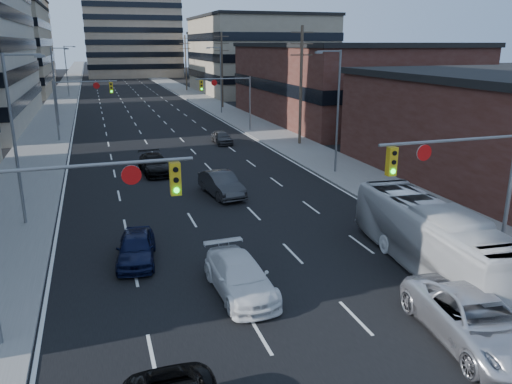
{
  "coord_description": "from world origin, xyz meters",
  "views": [
    {
      "loc": [
        -6.46,
        -7.92,
        9.44
      ],
      "look_at": [
        1.01,
        15.12,
        2.2
      ],
      "focal_mm": 35.0,
      "sensor_mm": 36.0,
      "label": 1
    }
  ],
  "objects": [
    {
      "name": "utility_pole_block",
      "position": [
        12.2,
        36.0,
        5.78
      ],
      "size": [
        2.2,
        0.28,
        11.0
      ],
      "color": "#4C3D2D",
      "rests_on": "ground"
    },
    {
      "name": "sedan_grey_center",
      "position": [
        0.93,
        22.07,
        0.77
      ],
      "size": [
        2.23,
        4.82,
        1.53
      ],
      "primitive_type": "imported",
      "rotation": [
        0.0,
        0.0,
        0.14
      ],
      "color": "#2C2C2E",
      "rests_on": "ground"
    },
    {
      "name": "utility_pole_midblock",
      "position": [
        12.2,
        66.0,
        5.78
      ],
      "size": [
        2.2,
        0.28,
        11.0
      ],
      "color": "#4C3D2D",
      "rests_on": "ground"
    },
    {
      "name": "road_surface",
      "position": [
        0.0,
        130.0,
        0.01
      ],
      "size": [
        18.0,
        300.0,
        0.02
      ],
      "primitive_type": "cube",
      "color": "black",
      "rests_on": "ground"
    },
    {
      "name": "streetlight_right_near",
      "position": [
        10.34,
        25.0,
        5.05
      ],
      "size": [
        2.03,
        0.22,
        9.0
      ],
      "color": "slate",
      "rests_on": "ground"
    },
    {
      "name": "signal_near_right",
      "position": [
        7.45,
        8.0,
        4.33
      ],
      "size": [
        6.59,
        0.33,
        6.0
      ],
      "color": "slate",
      "rests_on": "ground"
    },
    {
      "name": "signal_near_left",
      "position": [
        -7.45,
        8.0,
        4.33
      ],
      "size": [
        6.59,
        0.33,
        6.0
      ],
      "color": "slate",
      "rests_on": "ground"
    },
    {
      "name": "streetlight_left_mid",
      "position": [
        -10.34,
        55.0,
        5.05
      ],
      "size": [
        2.03,
        0.22,
        9.0
      ],
      "color": "slate",
      "rests_on": "ground"
    },
    {
      "name": "sidewalk_right",
      "position": [
        11.5,
        130.0,
        0.07
      ],
      "size": [
        5.0,
        300.0,
        0.15
      ],
      "primitive_type": "cube",
      "color": "slate",
      "rests_on": "ground"
    },
    {
      "name": "sedan_black_far",
      "position": [
        -2.45,
        29.2,
        0.71
      ],
      "size": [
        2.33,
        4.99,
        1.41
      ],
      "primitive_type": "imported",
      "rotation": [
        0.0,
        0.0,
        0.07
      ],
      "color": "black",
      "rests_on": "ground"
    },
    {
      "name": "streetlight_left_near",
      "position": [
        -10.34,
        20.0,
        5.05
      ],
      "size": [
        2.03,
        0.22,
        9.0
      ],
      "color": "slate",
      "rests_on": "ground"
    },
    {
      "name": "white_van",
      "position": [
        -1.6,
        9.09,
        0.71
      ],
      "size": [
        2.17,
        4.97,
        1.42
      ],
      "primitive_type": "imported",
      "rotation": [
        0.0,
        0.0,
        0.04
      ],
      "color": "silver",
      "rests_on": "ground"
    },
    {
      "name": "sidewalk_left",
      "position": [
        -11.5,
        130.0,
        0.07
      ],
      "size": [
        5.0,
        300.0,
        0.15
      ],
      "primitive_type": "cube",
      "color": "slate",
      "rests_on": "ground"
    },
    {
      "name": "sedan_blue",
      "position": [
        -5.2,
        13.33,
        0.69
      ],
      "size": [
        2.16,
        4.23,
        1.38
      ],
      "primitive_type": "imported",
      "rotation": [
        0.0,
        0.0,
        -0.14
      ],
      "color": "black",
      "rests_on": "ground"
    },
    {
      "name": "bg_block_right",
      "position": [
        32.0,
        130.0,
        6.0
      ],
      "size": [
        22.0,
        22.0,
        12.0
      ],
      "primitive_type": "cube",
      "color": "gray",
      "rests_on": "ground"
    },
    {
      "name": "bg_block_left",
      "position": [
        -28.0,
        140.0,
        10.0
      ],
      "size": [
        24.0,
        24.0,
        20.0
      ],
      "primitive_type": "cube",
      "color": "#ADA089",
      "rests_on": "ground"
    },
    {
      "name": "streetlight_left_far",
      "position": [
        -10.34,
        90.0,
        5.05
      ],
      "size": [
        2.03,
        0.22,
        9.0
      ],
      "color": "slate",
      "rests_on": "ground"
    },
    {
      "name": "transit_bus",
      "position": [
        6.86,
        8.64,
        1.45
      ],
      "size": [
        3.38,
        10.62,
        2.91
      ],
      "primitive_type": "imported",
      "rotation": [
        0.0,
        0.0,
        -0.09
      ],
      "color": "silver",
      "rests_on": "ground"
    },
    {
      "name": "signal_far_left",
      "position": [
        -7.68,
        45.0,
        4.3
      ],
      "size": [
        6.09,
        0.33,
        6.0
      ],
      "color": "slate",
      "rests_on": "ground"
    },
    {
      "name": "signal_far_right",
      "position": [
        7.68,
        45.0,
        4.3
      ],
      "size": [
        6.09,
        0.33,
        6.0
      ],
      "color": "slate",
      "rests_on": "ground"
    },
    {
      "name": "utility_pole_distant",
      "position": [
        12.2,
        96.0,
        5.78
      ],
      "size": [
        2.2,
        0.28,
        11.0
      ],
      "color": "#4C3D2D",
      "rests_on": "ground"
    },
    {
      "name": "sedan_grey_right",
      "position": [
        5.2,
        38.91,
        0.64
      ],
      "size": [
        1.6,
        3.78,
        1.27
      ],
      "primitive_type": "imported",
      "rotation": [
        0.0,
        0.0,
        0.03
      ],
      "color": "#363639",
      "rests_on": "ground"
    },
    {
      "name": "streetlight_right_far",
      "position": [
        10.34,
        60.0,
        5.05
      ],
      "size": [
        2.03,
        0.22,
        9.0
      ],
      "color": "slate",
      "rests_on": "ground"
    },
    {
      "name": "silver_suv",
      "position": [
        4.76,
        3.51,
        0.82
      ],
      "size": [
        3.41,
        6.18,
        1.64
      ],
      "primitive_type": "imported",
      "rotation": [
        0.0,
        0.0,
        -0.12
      ],
      "color": "silver",
      "rests_on": "ground"
    },
    {
      "name": "office_right_far",
      "position": [
        25.0,
        88.0,
        7.0
      ],
      "size": [
        22.0,
        28.0,
        14.0
      ],
      "primitive_type": "cube",
      "color": "gray",
      "rests_on": "ground"
    },
    {
      "name": "storefront_right_mid",
      "position": [
        24.0,
        50.0,
        4.5
      ],
      "size": [
        20.0,
        30.0,
        9.0
      ],
      "primitive_type": "cube",
      "color": "#472119",
      "rests_on": "ground"
    }
  ]
}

